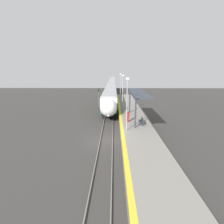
{
  "coord_description": "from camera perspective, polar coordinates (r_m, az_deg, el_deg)",
  "views": [
    {
      "loc": [
        0.89,
        -19.02,
        8.04
      ],
      "look_at": [
        0.58,
        4.97,
        2.22
      ],
      "focal_mm": 28.0,
      "sensor_mm": 36.0,
      "label": 1
    }
  ],
  "objects": [
    {
      "name": "train",
      "position": [
        67.03,
        -0.02,
        8.68
      ],
      "size": [
        2.82,
        83.68,
        3.94
      ],
      "color": "black",
      "rests_on": "ground_plane"
    },
    {
      "name": "rail_right",
      "position": [
        20.62,
        0.21,
        -9.08
      ],
      "size": [
        0.08,
        90.0,
        0.15
      ],
      "primitive_type": "cube",
      "color": "slate",
      "rests_on": "ground_plane"
    },
    {
      "name": "station_canopy",
      "position": [
        25.24,
        8.01,
        5.8
      ],
      "size": [
        2.02,
        11.1,
        3.95
      ],
      "color": "#333842",
      "rests_on": "platform_right"
    },
    {
      "name": "lamppost_far",
      "position": [
        42.3,
        2.77,
        8.8
      ],
      "size": [
        0.36,
        0.2,
        6.22
      ],
      "color": "#9E9EA3",
      "rests_on": "platform_right"
    },
    {
      "name": "ground_plane",
      "position": [
        20.67,
        -1.82,
        -9.26
      ],
      "size": [
        120.0,
        120.0,
        0.0
      ],
      "primitive_type": "plane",
      "color": "#383533"
    },
    {
      "name": "lamppost_near",
      "position": [
        20.18,
        4.92,
        3.44
      ],
      "size": [
        0.36,
        0.2,
        6.22
      ],
      "color": "#9E9EA3",
      "rests_on": "platform_right"
    },
    {
      "name": "rail_left",
      "position": [
        20.68,
        -3.84,
        -9.04
      ],
      "size": [
        0.08,
        90.0,
        0.15
      ],
      "primitive_type": "cube",
      "color": "slate",
      "rests_on": "ground_plane"
    },
    {
      "name": "lamppost_mid",
      "position": [
        31.2,
        3.47,
        7.07
      ],
      "size": [
        0.36,
        0.2,
        6.22
      ],
      "color": "#9E9EA3",
      "rests_on": "platform_right"
    },
    {
      "name": "person_waiting",
      "position": [
        24.2,
        5.29,
        -1.3
      ],
      "size": [
        0.36,
        0.22,
        1.65
      ],
      "color": "maroon",
      "rests_on": "platform_right"
    },
    {
      "name": "railway_signal",
      "position": [
        39.15,
        -4.38,
        5.47
      ],
      "size": [
        0.28,
        0.28,
        4.07
      ],
      "color": "#59595E",
      "rests_on": "ground_plane"
    },
    {
      "name": "platform_bench",
      "position": [
        23.42,
        9.64,
        -2.9
      ],
      "size": [
        0.44,
        1.64,
        0.89
      ],
      "color": "#2D333D",
      "rests_on": "platform_right"
    },
    {
      "name": "platform_right",
      "position": [
        20.66,
        8.74,
        -7.97
      ],
      "size": [
        4.19,
        64.0,
        0.98
      ],
      "color": "gray",
      "rests_on": "ground_plane"
    }
  ]
}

